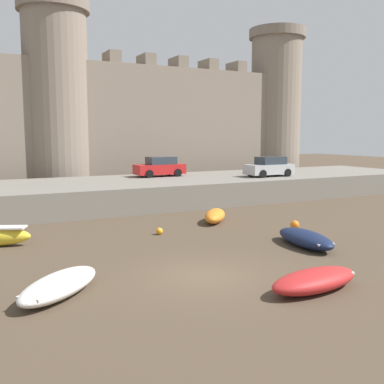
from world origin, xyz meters
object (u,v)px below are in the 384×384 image
object	(u,v)px
car_quay_west	(269,167)
car_quay_east	(160,167)
rowboat_foreground_centre	(315,280)
mooring_buoy_off_centre	(159,231)
rowboat_midflat_right	(305,238)
rowboat_midflat_left	(59,285)
rowboat_near_channel_left	(215,215)
mooring_buoy_near_channel	(295,225)

from	to	relation	value
car_quay_west	car_quay_east	size ratio (longest dim) A/B	1.00
rowboat_foreground_centre	mooring_buoy_off_centre	world-z (taller)	rowboat_foreground_centre
car_quay_west	car_quay_east	bearing A→B (deg)	152.95
rowboat_foreground_centre	rowboat_midflat_right	xyz separation A→B (m)	(3.80, 4.81, 0.01)
rowboat_foreground_centre	car_quay_east	world-z (taller)	car_quay_east
rowboat_midflat_right	car_quay_east	world-z (taller)	car_quay_east
rowboat_midflat_left	car_quay_east	bearing A→B (deg)	58.78
car_quay_east	rowboat_foreground_centre	bearing A→B (deg)	-100.46
rowboat_midflat_right	car_quay_west	distance (m)	16.67
rowboat_near_channel_left	car_quay_east	xyz separation A→B (m)	(1.30, 11.32, 2.13)
rowboat_foreground_centre	rowboat_near_channel_left	distance (m)	12.13
rowboat_midflat_left	mooring_buoy_near_channel	bearing A→B (deg)	18.73
mooring_buoy_near_channel	mooring_buoy_off_centre	bearing A→B (deg)	162.78
rowboat_near_channel_left	rowboat_foreground_centre	bearing A→B (deg)	-104.12
mooring_buoy_off_centre	mooring_buoy_near_channel	world-z (taller)	mooring_buoy_near_channel
rowboat_foreground_centre	rowboat_midflat_left	bearing A→B (deg)	156.02
rowboat_midflat_left	rowboat_midflat_right	xyz separation A→B (m)	(11.47, 1.40, 0.02)
rowboat_midflat_left	mooring_buoy_near_channel	world-z (taller)	rowboat_midflat_left
rowboat_foreground_centre	mooring_buoy_off_centre	xyz separation A→B (m)	(-1.28, 10.20, -0.19)
rowboat_midflat_right	mooring_buoy_near_channel	size ratio (longest dim) A/B	8.05
rowboat_foreground_centre	mooring_buoy_off_centre	bearing A→B (deg)	97.17
mooring_buoy_near_channel	car_quay_east	bearing A→B (deg)	95.99
rowboat_near_channel_left	car_quay_east	distance (m)	11.60
car_quay_east	rowboat_near_channel_left	bearing A→B (deg)	-96.57
rowboat_foreground_centre	car_quay_west	xyz separation A→B (m)	(12.31, 18.98, 2.16)
mooring_buoy_near_channel	car_quay_west	distance (m)	12.95
rowboat_midflat_right	mooring_buoy_off_centre	world-z (taller)	rowboat_midflat_right
rowboat_foreground_centre	rowboat_midflat_right	world-z (taller)	rowboat_midflat_right
rowboat_midflat_right	mooring_buoy_near_channel	distance (m)	3.78
car_quay_east	car_quay_west	bearing A→B (deg)	-27.05
mooring_buoy_near_channel	rowboat_midflat_left	bearing A→B (deg)	-161.27
rowboat_midflat_left	mooring_buoy_off_centre	world-z (taller)	rowboat_midflat_left
mooring_buoy_off_centre	car_quay_west	distance (m)	16.35
car_quay_east	mooring_buoy_off_centre	bearing A→B (deg)	-113.29
rowboat_foreground_centre	rowboat_near_channel_left	bearing A→B (deg)	75.88
rowboat_midflat_left	rowboat_midflat_right	distance (m)	11.55
mooring_buoy_near_channel	rowboat_foreground_centre	bearing A→B (deg)	-126.20
rowboat_near_channel_left	rowboat_midflat_left	size ratio (longest dim) A/B	0.84
rowboat_near_channel_left	rowboat_midflat_right	size ratio (longest dim) A/B	0.77
rowboat_midflat_right	mooring_buoy_off_centre	xyz separation A→B (m)	(-5.09, 5.39, -0.21)
rowboat_midflat_left	car_quay_east	xyz separation A→B (m)	(11.93, 19.68, 2.16)
rowboat_midflat_right	mooring_buoy_off_centre	size ratio (longest dim) A/B	11.02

